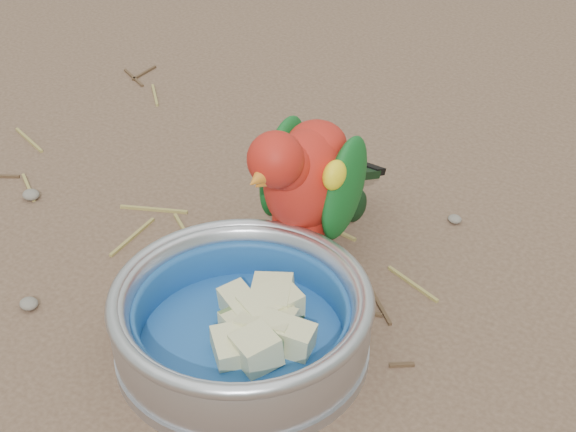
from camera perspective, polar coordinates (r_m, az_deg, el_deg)
The scene contains 6 objects.
ground at distance 0.74m, azimuth -12.34°, elevation -8.73°, with size 60.00×60.00×0.00m, color brown.
food_bowl at distance 0.72m, azimuth -2.96°, elevation -8.30°, with size 0.20×0.20×0.02m, color #B2B2BA.
bowl_wall at distance 0.70m, azimuth -3.03°, elevation -6.50°, with size 0.20×0.20×0.04m, color #B2B2BA, non-canonical shape.
fruit_wedges at distance 0.70m, azimuth -3.02°, elevation -6.93°, with size 0.12×0.12×0.03m, color beige, non-canonical shape.
lory_parrot at distance 0.77m, azimuth 1.13°, elevation 1.53°, with size 0.09×0.18×0.15m, color #B41D13, non-canonical shape.
ground_debris at distance 0.77m, azimuth -11.58°, elevation -5.94°, with size 0.90×0.80×0.01m, color olive, non-canonical shape.
Camera 1 is at (0.41, -0.35, 0.50)m, focal length 55.00 mm.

